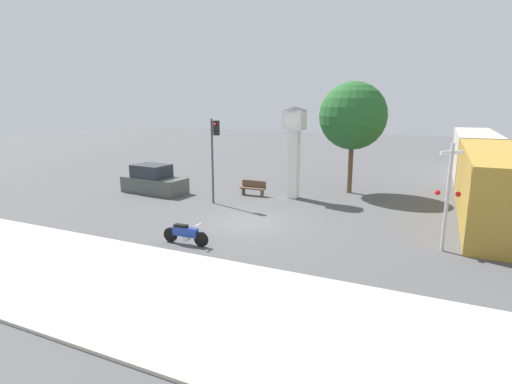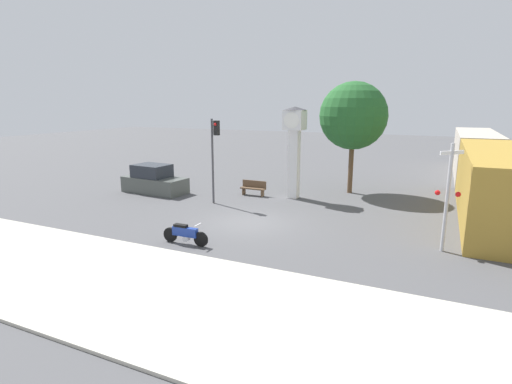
{
  "view_description": "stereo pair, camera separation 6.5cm",
  "coord_description": "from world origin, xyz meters",
  "px_view_note": "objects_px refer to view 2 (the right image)",
  "views": [
    {
      "loc": [
        8.0,
        -16.6,
        5.61
      ],
      "look_at": [
        0.07,
        0.65,
        1.38
      ],
      "focal_mm": 28.0,
      "sensor_mm": 36.0,
      "label": 1
    },
    {
      "loc": [
        8.06,
        -16.57,
        5.61
      ],
      "look_at": [
        0.07,
        0.65,
        1.38
      ],
      "focal_mm": 28.0,
      "sensor_mm": 36.0,
      "label": 2
    }
  ],
  "objects_px": {
    "motorcycle": "(185,234)",
    "bench": "(253,188)",
    "freight_train": "(482,166)",
    "parked_car": "(154,181)",
    "street_tree": "(353,116)",
    "traffic_light": "(214,146)",
    "railroad_crossing_signal": "(448,194)",
    "clock_tower": "(294,138)"
  },
  "relations": [
    {
      "from": "clock_tower",
      "to": "traffic_light",
      "type": "relative_size",
      "value": 1.13
    },
    {
      "from": "motorcycle",
      "to": "bench",
      "type": "height_order",
      "value": "bench"
    },
    {
      "from": "clock_tower",
      "to": "bench",
      "type": "height_order",
      "value": "clock_tower"
    },
    {
      "from": "motorcycle",
      "to": "parked_car",
      "type": "relative_size",
      "value": 0.48
    },
    {
      "from": "railroad_crossing_signal",
      "to": "bench",
      "type": "height_order",
      "value": "railroad_crossing_signal"
    },
    {
      "from": "parked_car",
      "to": "clock_tower",
      "type": "bearing_deg",
      "value": 19.68
    },
    {
      "from": "motorcycle",
      "to": "clock_tower",
      "type": "height_order",
      "value": "clock_tower"
    },
    {
      "from": "parked_car",
      "to": "bench",
      "type": "bearing_deg",
      "value": 21.75
    },
    {
      "from": "motorcycle",
      "to": "parked_car",
      "type": "distance_m",
      "value": 10.31
    },
    {
      "from": "freight_train",
      "to": "bench",
      "type": "bearing_deg",
      "value": -150.64
    },
    {
      "from": "clock_tower",
      "to": "motorcycle",
      "type": "bearing_deg",
      "value": -97.29
    },
    {
      "from": "bench",
      "to": "parked_car",
      "type": "xyz_separation_m",
      "value": [
        -6.13,
        -1.92,
        0.26
      ]
    },
    {
      "from": "motorcycle",
      "to": "traffic_light",
      "type": "height_order",
      "value": "traffic_light"
    },
    {
      "from": "bench",
      "to": "traffic_light",
      "type": "bearing_deg",
      "value": -111.75
    },
    {
      "from": "motorcycle",
      "to": "bench",
      "type": "distance_m",
      "value": 9.21
    },
    {
      "from": "street_tree",
      "to": "bench",
      "type": "relative_size",
      "value": 4.33
    },
    {
      "from": "freight_train",
      "to": "traffic_light",
      "type": "bearing_deg",
      "value": -144.4
    },
    {
      "from": "motorcycle",
      "to": "traffic_light",
      "type": "relative_size",
      "value": 0.43
    },
    {
      "from": "bench",
      "to": "freight_train",
      "type": "bearing_deg",
      "value": 29.36
    },
    {
      "from": "bench",
      "to": "motorcycle",
      "type": "bearing_deg",
      "value": -82.29
    },
    {
      "from": "motorcycle",
      "to": "traffic_light",
      "type": "bearing_deg",
      "value": 108.67
    },
    {
      "from": "motorcycle",
      "to": "bench",
      "type": "bearing_deg",
      "value": 96.24
    },
    {
      "from": "freight_train",
      "to": "street_tree",
      "type": "bearing_deg",
      "value": -152.66
    },
    {
      "from": "street_tree",
      "to": "parked_car",
      "type": "relative_size",
      "value": 1.6
    },
    {
      "from": "freight_train",
      "to": "parked_car",
      "type": "xyz_separation_m",
      "value": [
        -18.96,
        -9.14,
        -0.95
      ]
    },
    {
      "from": "railroad_crossing_signal",
      "to": "bench",
      "type": "relative_size",
      "value": 2.62
    },
    {
      "from": "traffic_light",
      "to": "bench",
      "type": "bearing_deg",
      "value": 68.25
    },
    {
      "from": "clock_tower",
      "to": "street_tree",
      "type": "xyz_separation_m",
      "value": [
        2.8,
        2.87,
        1.26
      ]
    },
    {
      "from": "clock_tower",
      "to": "freight_train",
      "type": "bearing_deg",
      "value": 33.19
    },
    {
      "from": "traffic_light",
      "to": "bench",
      "type": "xyz_separation_m",
      "value": [
        1.1,
        2.76,
        -2.77
      ]
    },
    {
      "from": "motorcycle",
      "to": "bench",
      "type": "xyz_separation_m",
      "value": [
        -1.24,
        9.13,
        0.05
      ]
    },
    {
      "from": "parked_car",
      "to": "railroad_crossing_signal",
      "type": "bearing_deg",
      "value": -7.98
    },
    {
      "from": "freight_train",
      "to": "traffic_light",
      "type": "relative_size",
      "value": 5.49
    },
    {
      "from": "clock_tower",
      "to": "bench",
      "type": "xyz_separation_m",
      "value": [
        -2.46,
        -0.44,
        -3.09
      ]
    },
    {
      "from": "street_tree",
      "to": "parked_car",
      "type": "xyz_separation_m",
      "value": [
        -11.38,
        -5.22,
        -4.09
      ]
    },
    {
      "from": "railroad_crossing_signal",
      "to": "parked_car",
      "type": "relative_size",
      "value": 0.97
    },
    {
      "from": "traffic_light",
      "to": "bench",
      "type": "relative_size",
      "value": 2.99
    },
    {
      "from": "railroad_crossing_signal",
      "to": "street_tree",
      "type": "distance_m",
      "value": 10.75
    },
    {
      "from": "street_tree",
      "to": "freight_train",
      "type": "bearing_deg",
      "value": 27.34
    },
    {
      "from": "railroad_crossing_signal",
      "to": "parked_car",
      "type": "distance_m",
      "value": 17.31
    },
    {
      "from": "freight_train",
      "to": "railroad_crossing_signal",
      "type": "bearing_deg",
      "value": -99.34
    },
    {
      "from": "street_tree",
      "to": "motorcycle",
      "type": "bearing_deg",
      "value": -107.93
    }
  ]
}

